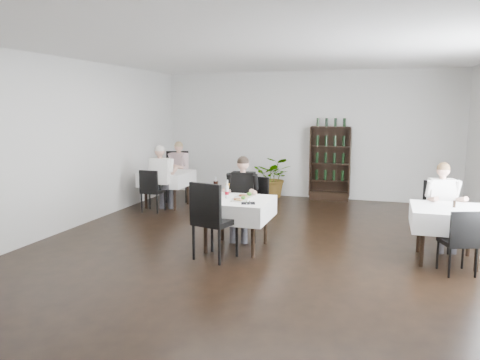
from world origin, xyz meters
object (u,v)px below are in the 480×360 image
diner_main (242,191)px  potted_tree (274,177)px  main_table (237,209)px  wine_shelf (330,164)px

diner_main → potted_tree: bearing=95.2°
main_table → potted_tree: 4.22m
main_table → potted_tree: (-0.41, 4.20, -0.13)m
main_table → diner_main: size_ratio=0.75×
main_table → potted_tree: potted_tree is taller
potted_tree → diner_main: diner_main is taller
wine_shelf → potted_tree: 1.36m
main_table → potted_tree: bearing=95.6°
wine_shelf → diner_main: size_ratio=1.28×
diner_main → wine_shelf: bearing=75.5°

